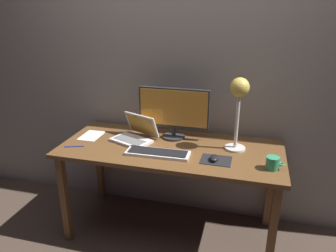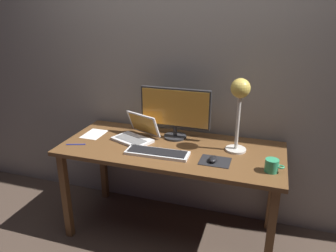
% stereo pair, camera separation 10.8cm
% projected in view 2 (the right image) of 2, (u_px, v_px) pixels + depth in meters
% --- Properties ---
extents(ground_plane, '(4.80, 4.80, 0.00)m').
position_uv_depth(ground_plane, '(171.00, 231.00, 2.61)').
color(ground_plane, '#47382D').
rests_on(ground_plane, ground).
extents(back_wall, '(4.80, 0.06, 2.60)m').
position_uv_depth(back_wall, '(187.00, 61.00, 2.51)').
color(back_wall, gray).
rests_on(back_wall, ground).
extents(desk, '(1.60, 0.70, 0.74)m').
position_uv_depth(desk, '(171.00, 157.00, 2.38)').
color(desk, brown).
rests_on(desk, ground).
extents(monitor, '(0.54, 0.18, 0.39)m').
position_uv_depth(monitor, '(175.00, 110.00, 2.44)').
color(monitor, '#28282B').
rests_on(monitor, desk).
extents(keyboard_main, '(0.44, 0.15, 0.03)m').
position_uv_depth(keyboard_main, '(157.00, 153.00, 2.24)').
color(keyboard_main, silver).
rests_on(keyboard_main, desk).
extents(laptop, '(0.36, 0.34, 0.19)m').
position_uv_depth(laptop, '(137.00, 132.00, 2.48)').
color(laptop, silver).
rests_on(laptop, desk).
extents(desk_lamp, '(0.15, 0.15, 0.52)m').
position_uv_depth(desk_lamp, '(240.00, 98.00, 2.16)').
color(desk_lamp, beige).
rests_on(desk_lamp, desk).
extents(mousepad, '(0.20, 0.16, 0.00)m').
position_uv_depth(mousepad, '(215.00, 161.00, 2.14)').
color(mousepad, black).
rests_on(mousepad, desk).
extents(mouse, '(0.06, 0.10, 0.03)m').
position_uv_depth(mouse, '(213.00, 159.00, 2.13)').
color(mouse, black).
rests_on(mouse, mousepad).
extents(coffee_mug, '(0.12, 0.08, 0.08)m').
position_uv_depth(coffee_mug, '(272.00, 166.00, 1.99)').
color(coffee_mug, '#339966').
rests_on(coffee_mug, desk).
extents(paper_sheet_by_keyboard, '(0.15, 0.21, 0.00)m').
position_uv_depth(paper_sheet_by_keyboard, '(94.00, 134.00, 2.59)').
color(paper_sheet_by_keyboard, white).
rests_on(paper_sheet_by_keyboard, desk).
extents(pen, '(0.13, 0.05, 0.01)m').
position_uv_depth(pen, '(76.00, 144.00, 2.39)').
color(pen, '#2633A5').
rests_on(pen, desk).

